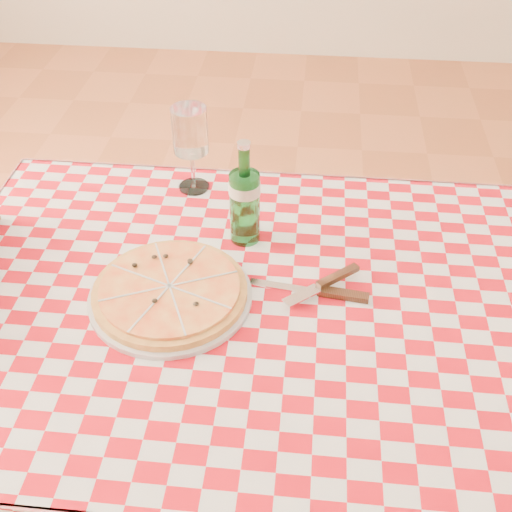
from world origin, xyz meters
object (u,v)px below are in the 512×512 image
Objects in this scene: wine_glass at (191,150)px; water_bottle at (245,193)px; dining_table at (263,336)px; pizza_plate at (170,291)px.

water_bottle is at bearing -51.52° from wine_glass.
wine_glass reaches higher than dining_table.
wine_glass reaches higher than pizza_plate.
wine_glass is (-0.14, 0.18, -0.01)m from water_bottle.
pizza_plate is at bearing -86.70° from wine_glass.
wine_glass is at bearing 128.48° from water_bottle.
water_bottle is at bearing 58.83° from pizza_plate.
pizza_plate is (-0.18, -0.01, 0.12)m from dining_table.
water_bottle is at bearing 106.64° from dining_table.
dining_table is at bearing 3.59° from pizza_plate.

